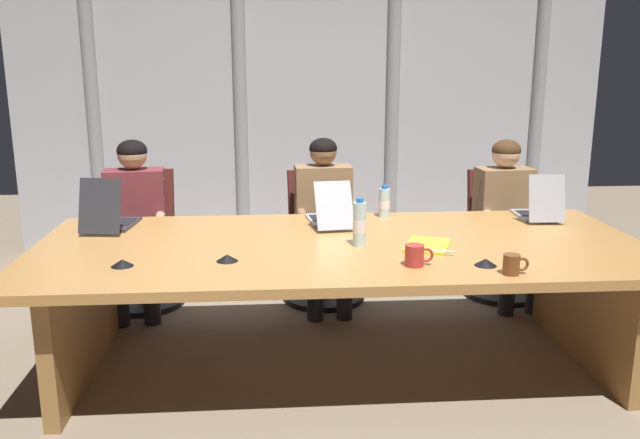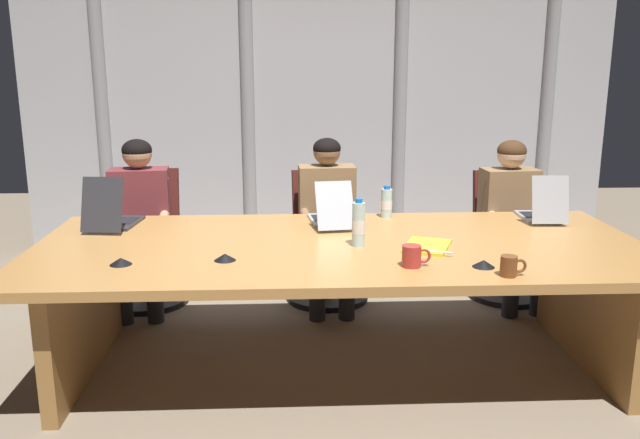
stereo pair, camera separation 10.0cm
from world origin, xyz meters
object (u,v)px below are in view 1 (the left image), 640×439
at_px(laptop_center, 538,210).
at_px(person_center, 508,210).
at_px(coffee_mug_near, 415,255).
at_px(conference_mic_left_side, 227,258).
at_px(coffee_mug_far, 512,264).
at_px(office_chair_left_mid, 322,251).
at_px(office_chair_left_end, 142,254).
at_px(laptop_left_end, 110,218).
at_px(laptop_left_mid, 329,215).
at_px(water_bottle_secondary, 359,224).
at_px(person_left_mid, 325,212).
at_px(person_left_end, 135,215).
at_px(water_bottle_primary, 384,203).
at_px(spiral_notepad, 428,246).
at_px(conference_mic_right_side, 486,262).
at_px(conference_mic_middle, 122,263).
at_px(office_chair_center, 502,248).

xyz_separation_m(laptop_center, person_center, (-0.00, 0.53, -0.12)).
bearing_deg(coffee_mug_near, conference_mic_left_side, 170.92).
xyz_separation_m(coffee_mug_near, coffee_mug_far, (0.43, -0.17, -0.00)).
bearing_deg(office_chair_left_mid, office_chair_left_end, -98.37).
height_order(laptop_left_end, laptop_left_mid, laptop_left_end).
bearing_deg(office_chair_left_end, water_bottle_secondary, 51.23).
distance_m(laptop_center, person_left_mid, 1.42).
xyz_separation_m(person_left_end, water_bottle_secondary, (1.40, -1.06, 0.17)).
bearing_deg(water_bottle_primary, spiral_notepad, -80.87).
distance_m(person_left_mid, spiral_notepad, 1.21).
relative_size(laptop_center, office_chair_left_end, 0.42).
height_order(conference_mic_left_side, spiral_notepad, conference_mic_left_side).
bearing_deg(water_bottle_secondary, office_chair_left_end, 139.24).
distance_m(office_chair_left_end, person_center, 2.64).
relative_size(person_left_mid, conference_mic_right_side, 10.78).
relative_size(laptop_left_mid, conference_mic_right_side, 4.38).
distance_m(person_left_mid, coffee_mug_far, 1.77).
height_order(coffee_mug_near, conference_mic_right_side, coffee_mug_near).
relative_size(laptop_center, conference_mic_left_side, 3.57).
xyz_separation_m(water_bottle_primary, water_bottle_secondary, (-0.25, -0.66, 0.03)).
xyz_separation_m(laptop_left_mid, water_bottle_primary, (0.37, 0.16, 0.04)).
distance_m(water_bottle_secondary, spiral_notepad, 0.39).
distance_m(laptop_left_end, conference_mic_left_side, 1.03).
bearing_deg(person_left_end, laptop_left_mid, 60.51).
bearing_deg(conference_mic_middle, water_bottle_primary, 32.87).
height_order(conference_mic_left_side, conference_mic_right_side, same).
height_order(office_chair_left_end, spiral_notepad, office_chair_left_end).
bearing_deg(person_left_end, person_left_mid, 83.90).
bearing_deg(office_chair_center, coffee_mug_far, -23.74).
relative_size(office_chair_center, coffee_mug_near, 6.41).
relative_size(person_left_end, coffee_mug_near, 8.32).
xyz_separation_m(person_left_end, coffee_mug_far, (2.05, -1.60, 0.10)).
bearing_deg(conference_mic_right_side, spiral_notepad, 120.57).
bearing_deg(water_bottle_primary, conference_mic_left_side, -136.69).
height_order(person_center, water_bottle_primary, person_center).
height_order(water_bottle_secondary, coffee_mug_near, water_bottle_secondary).
xyz_separation_m(person_center, spiral_notepad, (-0.84, -1.11, 0.07)).
height_order(office_chair_left_mid, person_left_end, person_left_end).
xyz_separation_m(laptop_left_mid, spiral_notepad, (0.49, -0.56, -0.05)).
bearing_deg(water_bottle_primary, conference_mic_right_side, -73.24).
relative_size(laptop_left_mid, person_left_end, 0.41).
relative_size(laptop_left_mid, conference_mic_left_side, 4.38).
bearing_deg(person_left_end, conference_mic_middle, 2.55).
xyz_separation_m(office_chair_center, water_bottle_primary, (-1.00, -0.55, 0.48)).
xyz_separation_m(laptop_left_mid, person_left_mid, (0.02, 0.55, -0.11)).
height_order(office_chair_left_end, person_left_mid, person_left_mid).
relative_size(coffee_mug_far, conference_mic_left_side, 1.13).
xyz_separation_m(laptop_center, coffee_mug_near, (-0.99, -0.91, -0.01)).
distance_m(office_chair_left_mid, water_bottle_primary, 0.81).
distance_m(person_left_mid, water_bottle_secondary, 1.07).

